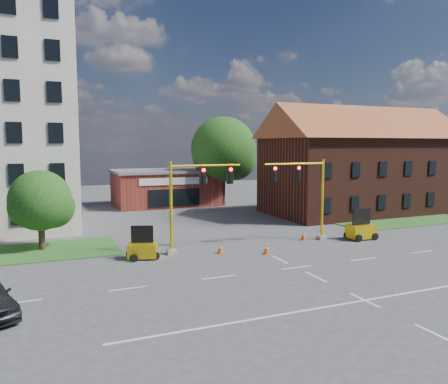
% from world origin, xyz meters
% --- Properties ---
extents(ground, '(120.00, 120.00, 0.00)m').
position_xyz_m(ground, '(0.00, 0.00, 0.00)').
color(ground, '#3F3F41').
rests_on(ground, ground).
extents(grass_verge_ne, '(14.00, 4.00, 0.08)m').
position_xyz_m(grass_verge_ne, '(18.00, 9.00, 0.04)').
color(grass_verge_ne, '#234D1D').
rests_on(grass_verge_ne, ground).
extents(lane_markings, '(60.00, 36.00, 0.01)m').
position_xyz_m(lane_markings, '(0.00, -3.00, 0.01)').
color(lane_markings, silver).
rests_on(lane_markings, ground).
extents(brick_shop, '(12.40, 8.40, 4.30)m').
position_xyz_m(brick_shop, '(0.00, 29.98, 2.16)').
color(brick_shop, maroon).
rests_on(brick_shop, ground).
extents(townhouse_row, '(21.00, 11.00, 11.50)m').
position_xyz_m(townhouse_row, '(18.00, 16.00, 5.93)').
color(townhouse_row, '#441E14').
rests_on(townhouse_row, ground).
extents(tree_large, '(8.23, 7.84, 10.72)m').
position_xyz_m(tree_large, '(6.90, 27.08, 6.51)').
color(tree_large, '#331D12').
rests_on(tree_large, ground).
extents(tree_nw_front, '(4.39, 4.18, 5.59)m').
position_xyz_m(tree_nw_front, '(-13.79, 10.58, 3.34)').
color(tree_nw_front, '#331D12').
rests_on(tree_nw_front, ground).
extents(signal_mast_west, '(5.30, 0.60, 6.20)m').
position_xyz_m(signal_mast_west, '(-4.36, 6.00, 3.92)').
color(signal_mast_west, '#989792').
rests_on(signal_mast_west, ground).
extents(signal_mast_east, '(5.30, 0.60, 6.20)m').
position_xyz_m(signal_mast_east, '(4.36, 6.00, 3.92)').
color(signal_mast_east, '#989792').
rests_on(signal_mast_east, ground).
extents(trailer_west, '(2.10, 1.73, 2.06)m').
position_xyz_m(trailer_west, '(-8.04, 5.58, 0.64)').
color(trailer_west, gold).
rests_on(trailer_west, ground).
extents(trailer_east, '(2.07, 1.43, 2.28)m').
position_xyz_m(trailer_east, '(8.87, 4.88, 0.71)').
color(trailer_east, gold).
rests_on(trailer_east, ground).
extents(cone_a, '(0.40, 0.40, 0.70)m').
position_xyz_m(cone_a, '(-0.13, 3.56, 0.34)').
color(cone_a, '#F74D0D').
rests_on(cone_a, ground).
extents(cone_b, '(0.40, 0.40, 0.70)m').
position_xyz_m(cone_b, '(-2.92, 4.90, 0.34)').
color(cone_b, '#F74D0D').
rests_on(cone_b, ground).
extents(cone_c, '(0.40, 0.40, 0.70)m').
position_xyz_m(cone_c, '(4.54, 6.26, 0.34)').
color(cone_c, '#F74D0D').
rests_on(cone_c, ground).
extents(cone_d, '(0.40, 0.40, 0.70)m').
position_xyz_m(cone_d, '(8.00, 8.69, 0.34)').
color(cone_d, '#F74D0D').
rests_on(cone_d, ground).
extents(pickup_white, '(5.63, 3.88, 1.43)m').
position_xyz_m(pickup_white, '(12.82, 14.59, 0.72)').
color(pickup_white, white).
rests_on(pickup_white, ground).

